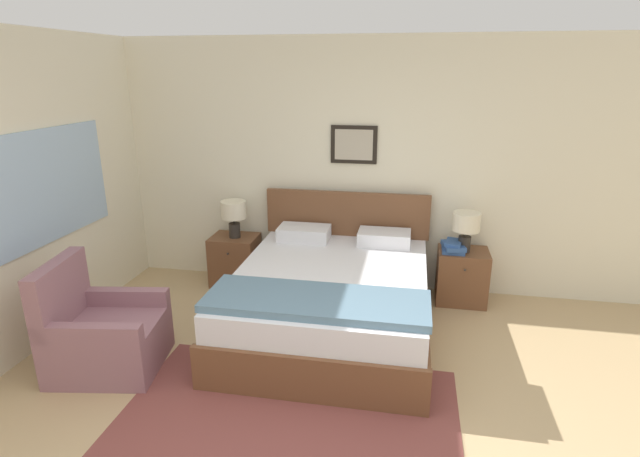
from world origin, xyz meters
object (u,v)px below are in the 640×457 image
(bed, at_px, (331,299))
(table_lamp_near_window, at_px, (234,213))
(armchair, at_px, (102,334))
(table_lamp_by_door, at_px, (466,225))
(nightstand_near_window, at_px, (235,260))
(nightstand_by_door, at_px, (462,276))

(bed, distance_m, table_lamp_near_window, 1.53)
(armchair, xyz_separation_m, table_lamp_by_door, (2.88, 1.72, 0.54))
(nightstand_near_window, relative_size, table_lamp_near_window, 1.37)
(nightstand_near_window, bearing_deg, table_lamp_near_window, -43.92)
(table_lamp_near_window, height_order, table_lamp_by_door, same)
(bed, relative_size, nightstand_by_door, 3.84)
(table_lamp_near_window, bearing_deg, nightstand_by_door, 0.39)
(nightstand_near_window, bearing_deg, bed, -35.00)
(table_lamp_by_door, bearing_deg, bed, -145.39)
(bed, height_order, nightstand_by_door, bed)
(table_lamp_near_window, bearing_deg, bed, -34.86)
(table_lamp_by_door, bearing_deg, nightstand_by_door, 69.62)
(bed, height_order, armchair, bed)
(bed, relative_size, table_lamp_near_window, 5.25)
(table_lamp_near_window, distance_m, table_lamp_by_door, 2.39)
(nightstand_near_window, bearing_deg, nightstand_by_door, 0.00)
(armchair, bearing_deg, table_lamp_by_door, 111.65)
(nightstand_by_door, distance_m, table_lamp_near_window, 2.45)
(bed, bearing_deg, table_lamp_by_door, 34.61)
(bed, xyz_separation_m, nightstand_near_window, (-1.20, 0.84, -0.04))
(armchair, bearing_deg, table_lamp_near_window, 154.83)
(nightstand_near_window, distance_m, table_lamp_by_door, 2.46)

